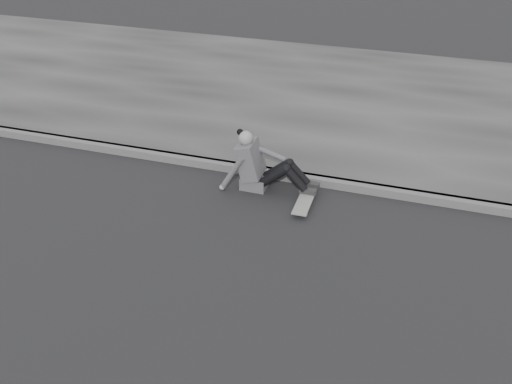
# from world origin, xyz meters

# --- Properties ---
(ground) EXTENTS (80.00, 80.00, 0.00)m
(ground) POSITION_xyz_m (0.00, 0.00, 0.00)
(ground) COLOR black
(ground) RESTS_ON ground
(curb) EXTENTS (24.00, 0.16, 0.12)m
(curb) POSITION_xyz_m (0.00, 2.58, 0.06)
(curb) COLOR #525252
(curb) RESTS_ON ground
(sidewalk) EXTENTS (24.00, 6.00, 0.12)m
(sidewalk) POSITION_xyz_m (0.00, 5.60, 0.06)
(sidewalk) COLOR #333333
(sidewalk) RESTS_ON ground
(skateboard) EXTENTS (0.20, 0.78, 0.09)m
(skateboard) POSITION_xyz_m (0.91, 1.99, 0.07)
(skateboard) COLOR gray
(skateboard) RESTS_ON ground
(seated_woman) EXTENTS (1.38, 0.46, 0.88)m
(seated_woman) POSITION_xyz_m (0.17, 2.24, 0.36)
(seated_woman) COLOR #4B4A4D
(seated_woman) RESTS_ON ground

